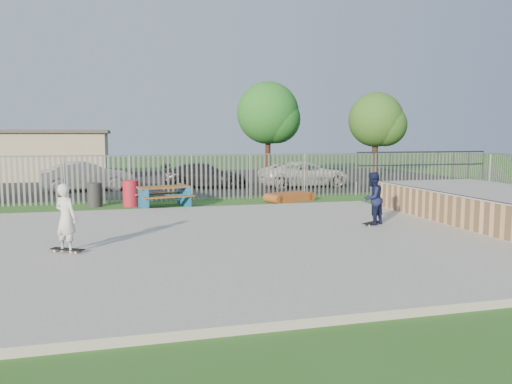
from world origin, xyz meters
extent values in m
plane|color=#2F6121|center=(0.00, 0.00, 0.00)|extent=(120.00, 120.00, 0.00)
cube|color=gray|center=(0.00, 0.00, 0.07)|extent=(15.00, 12.00, 0.15)
cube|color=tan|center=(9.50, 1.00, 0.53)|extent=(4.00, 7.00, 1.05)
cube|color=#9E9E99|center=(9.50, 1.00, 1.07)|extent=(4.05, 7.05, 0.04)
cylinder|color=#383A3F|center=(7.52, 1.00, 1.08)|extent=(0.06, 7.00, 0.06)
cube|color=brown|center=(-0.34, 7.18, 0.81)|extent=(2.11, 1.18, 0.07)
cube|color=brown|center=(-0.20, 6.53, 0.49)|extent=(2.01, 0.72, 0.06)
cube|color=brown|center=(-0.48, 7.83, 0.49)|extent=(2.01, 0.72, 0.06)
cube|color=#165B9B|center=(-0.34, 7.18, 0.41)|extent=(2.05, 1.88, 0.82)
cube|color=brown|center=(5.04, 7.72, 0.18)|extent=(2.03, 1.52, 0.36)
cylinder|color=#A91A2A|center=(-1.60, 7.85, 0.52)|extent=(0.62, 0.62, 1.04)
cylinder|color=#2A2A2C|center=(-2.99, 8.12, 0.48)|extent=(0.57, 0.57, 0.95)
cube|color=black|center=(0.00, 19.00, 0.01)|extent=(40.00, 18.00, 0.02)
imported|color=#AEAEB3|center=(-3.68, 14.04, 0.77)|extent=(4.72, 2.26, 1.49)
imported|color=black|center=(2.37, 14.24, 0.68)|extent=(4.84, 2.78, 1.32)
imported|color=white|center=(7.79, 13.33, 0.72)|extent=(5.14, 2.55, 1.40)
cube|color=#B7AD8D|center=(-8.00, 23.00, 1.50)|extent=(10.00, 6.00, 3.00)
cube|color=#4C4742|center=(-8.00, 23.00, 3.10)|extent=(10.40, 6.40, 0.20)
cylinder|color=#391F16|center=(7.62, 20.14, 1.87)|extent=(0.36, 0.36, 3.74)
sphere|color=#216121|center=(7.62, 20.14, 4.37)|extent=(4.19, 4.19, 4.19)
cylinder|color=#382416|center=(15.23, 19.33, 1.70)|extent=(0.41, 0.41, 3.39)
sphere|color=#2E571E|center=(15.23, 19.33, 3.96)|extent=(3.80, 3.80, 3.80)
cube|color=black|center=(5.33, 0.82, 0.21)|extent=(0.78, 0.59, 0.02)
cube|color=black|center=(-3.11, -0.66, 0.21)|extent=(0.79, 0.58, 0.02)
imported|color=#121739|center=(5.33, 0.82, 0.94)|extent=(0.97, 0.91, 1.58)
imported|color=silver|center=(-3.11, -0.66, 0.94)|extent=(0.68, 0.66, 1.58)
camera|label=1|loc=(-1.75, -12.56, 2.77)|focal=35.00mm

